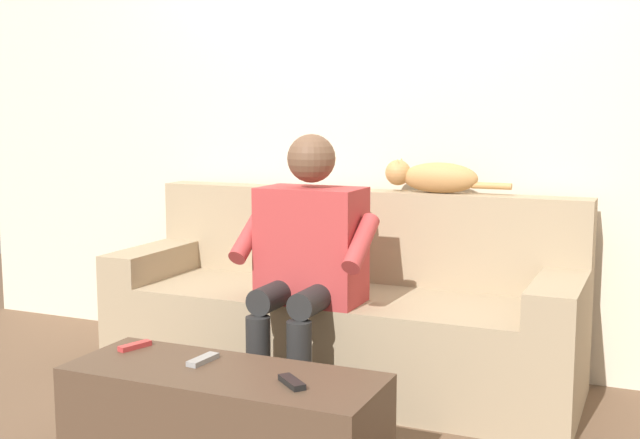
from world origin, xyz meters
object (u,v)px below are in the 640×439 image
object	(u,v)px
couch	(343,317)
remote_red	(135,346)
remote_gray	(203,360)
coffee_table	(224,424)
remote_black	(292,382)
person_solo_seated	(307,253)
cat_on_backrest	(431,177)

from	to	relation	value
couch	remote_red	distance (m)	1.08
remote_gray	remote_red	size ratio (longest dim) A/B	1.06
remote_red	couch	bearing A→B (deg)	173.96
coffee_table	remote_black	distance (m)	0.34
person_solo_seated	couch	bearing A→B (deg)	-95.16
person_solo_seated	remote_red	distance (m)	0.81
remote_gray	couch	bearing A→B (deg)	-0.87
person_solo_seated	remote_red	xyz separation A→B (m)	(0.40, 0.65, -0.27)
remote_red	person_solo_seated	bearing A→B (deg)	165.98
couch	cat_on_backrest	bearing A→B (deg)	-145.11
coffee_table	person_solo_seated	xyz separation A→B (m)	(0.03, -0.75, 0.47)
couch	cat_on_backrest	xyz separation A→B (m)	(-0.34, -0.24, 0.64)
coffee_table	remote_black	xyz separation A→B (m)	(-0.27, 0.03, 0.20)
remote_red	remote_black	world-z (taller)	same
cat_on_backrest	remote_gray	distance (m)	1.46
remote_gray	remote_red	distance (m)	0.32
remote_red	remote_gray	bearing A→B (deg)	100.16
coffee_table	remote_gray	bearing A→B (deg)	-25.50
couch	coffee_table	size ratio (longest dim) A/B	1.95
remote_red	remote_black	bearing A→B (deg)	97.17
remote_gray	remote_red	xyz separation A→B (m)	(0.32, -0.04, 0.00)
remote_black	person_solo_seated	bearing A→B (deg)	151.67
person_solo_seated	cat_on_backrest	distance (m)	0.74
coffee_table	cat_on_backrest	xyz separation A→B (m)	(-0.34, -1.32, 0.76)
coffee_table	person_solo_seated	distance (m)	0.88
remote_red	remote_black	size ratio (longest dim) A/B	0.99
couch	coffee_table	world-z (taller)	couch
couch	remote_red	xyz separation A→B (m)	(0.43, 0.98, 0.08)
couch	person_solo_seated	distance (m)	0.48
remote_gray	remote_black	bearing A→B (deg)	-97.44
couch	cat_on_backrest	world-z (taller)	cat_on_backrest
person_solo_seated	remote_black	bearing A→B (deg)	111.24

